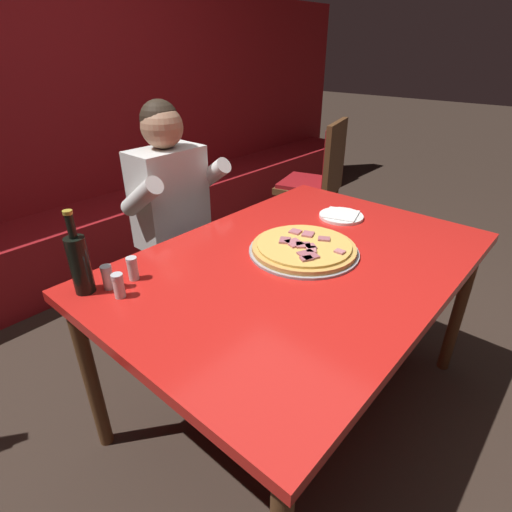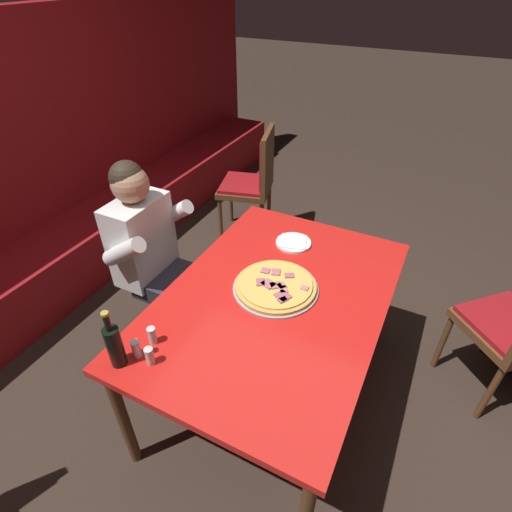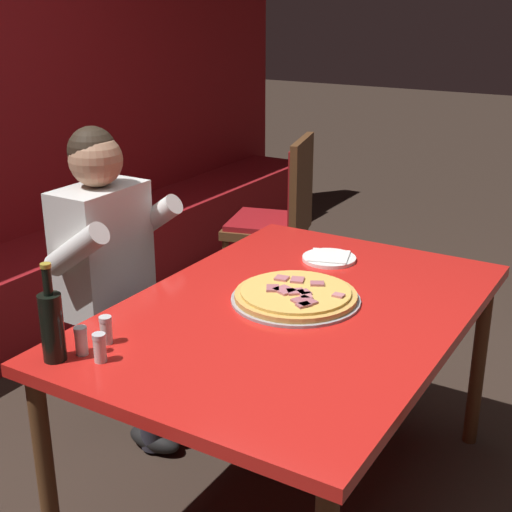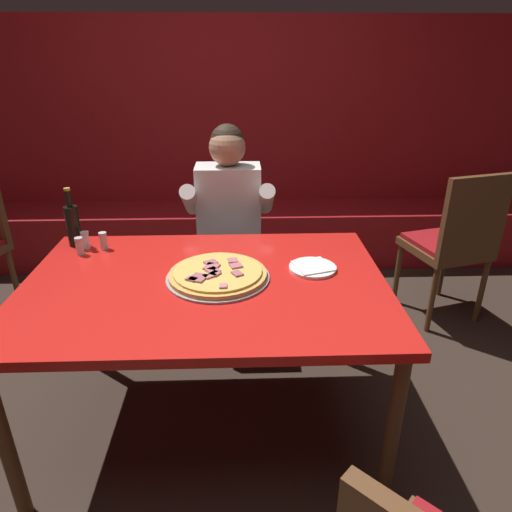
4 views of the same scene
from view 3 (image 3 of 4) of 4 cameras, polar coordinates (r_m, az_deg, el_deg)
name	(u,v)px [view 3 (image 3 of 4)]	position (r m, az deg, el deg)	size (l,w,h in m)	color
ground_plane	(290,498)	(2.77, 2.75, -18.78)	(24.00, 24.00, 0.00)	#33261E
main_dining_table	(294,326)	(2.40, 3.03, -5.63)	(1.53, 1.05, 0.77)	brown
pizza	(296,296)	(2.41, 3.20, -3.19)	(0.44, 0.44, 0.05)	#9E9EA3
plate_white_paper	(329,258)	(2.80, 5.87, -0.16)	(0.21, 0.21, 0.02)	white
beer_bottle	(52,324)	(2.07, -16.02, -5.28)	(0.07, 0.07, 0.29)	black
shaker_red_pepper_flakes	(81,342)	(2.12, -13.80, -6.70)	(0.04, 0.04, 0.09)	silver
shaker_black_pepper	(106,331)	(2.16, -11.90, -5.91)	(0.04, 0.04, 0.09)	silver
shaker_parmesan	(100,349)	(2.06, -12.39, -7.28)	(0.04, 0.04, 0.09)	silver
diner_seated_blue_shirt	(120,270)	(2.90, -10.83, -1.13)	(0.53, 0.53, 1.27)	black
dining_chair_far_left	(281,212)	(4.07, 1.98, 3.55)	(0.54, 0.54, 1.01)	brown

